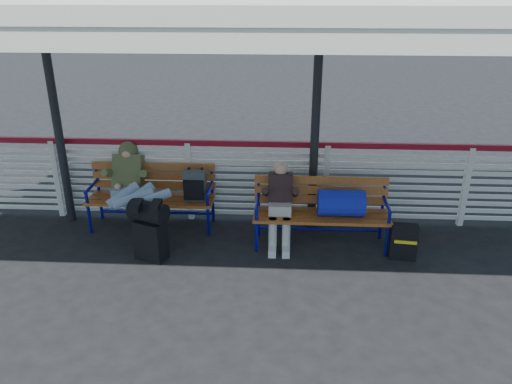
# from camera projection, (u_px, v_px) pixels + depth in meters

# --- Properties ---
(ground) EXTENTS (60.00, 60.00, 0.00)m
(ground) POSITION_uv_depth(u_px,v_px,m) (164.00, 289.00, 5.85)
(ground) COLOR black
(ground) RESTS_ON ground
(fence) EXTENTS (12.08, 0.08, 1.24)m
(fence) POSITION_uv_depth(u_px,v_px,m) (189.00, 178.00, 7.34)
(fence) COLOR silver
(fence) RESTS_ON ground
(canopy) EXTENTS (12.60, 3.60, 3.16)m
(canopy) POSITION_uv_depth(u_px,v_px,m) (161.00, 10.00, 5.47)
(canopy) COLOR silver
(canopy) RESTS_ON ground
(luggage_stack) EXTENTS (0.55, 0.43, 0.80)m
(luggage_stack) POSITION_uv_depth(u_px,v_px,m) (150.00, 228.00, 6.33)
(luggage_stack) COLOR black
(luggage_stack) RESTS_ON ground
(bench_left) EXTENTS (1.80, 0.56, 0.92)m
(bench_left) POSITION_uv_depth(u_px,v_px,m) (164.00, 189.00, 7.14)
(bench_left) COLOR #B06822
(bench_left) RESTS_ON ground
(bench_right) EXTENTS (1.80, 0.56, 0.92)m
(bench_right) POSITION_uv_depth(u_px,v_px,m) (332.00, 204.00, 6.61)
(bench_right) COLOR #B06822
(bench_right) RESTS_ON ground
(traveler_man) EXTENTS (0.94, 1.49, 0.77)m
(traveler_man) POSITION_uv_depth(u_px,v_px,m) (134.00, 190.00, 6.81)
(traveler_man) COLOR #95AAC9
(traveler_man) RESTS_ON ground
(companion_person) EXTENTS (0.32, 0.66, 1.15)m
(companion_person) POSITION_uv_depth(u_px,v_px,m) (280.00, 204.00, 6.64)
(companion_person) COLOR beige
(companion_person) RESTS_ON ground
(suitcase_side) EXTENTS (0.35, 0.24, 0.47)m
(suitcase_side) POSITION_uv_depth(u_px,v_px,m) (403.00, 242.00, 6.42)
(suitcase_side) COLOR black
(suitcase_side) RESTS_ON ground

